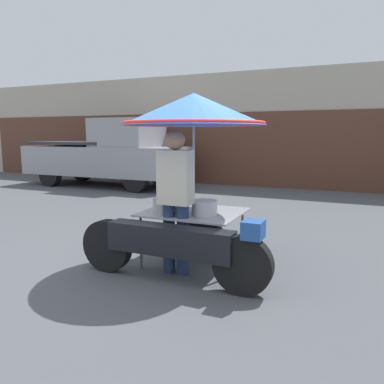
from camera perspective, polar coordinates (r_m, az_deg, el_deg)
The scene contains 5 objects.
ground_plane at distance 4.62m, azimuth -4.88°, elevation -11.78°, with size 36.00×36.00×0.00m, color #4C4F54.
shopfront_building at distance 12.61m, azimuth 14.56°, elevation 9.15°, with size 28.00×2.06×3.54m.
vendor_motorcycle_cart at distance 4.48m, azimuth -0.16°, elevation 8.50°, with size 2.29×1.75×2.11m.
vendor_person at distance 4.29m, azimuth -2.52°, elevation -0.36°, with size 0.38×0.22×1.67m.
pickup_truck at distance 11.99m, azimuth -12.50°, elevation 5.55°, with size 5.26×1.77×2.09m.
Camera 1 is at (2.10, -3.78, 1.62)m, focal length 35.00 mm.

